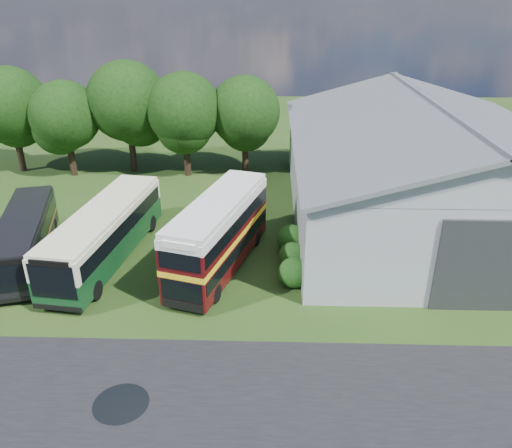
{
  "coord_description": "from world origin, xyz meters",
  "views": [
    {
      "loc": [
        4.26,
        -17.54,
        14.74
      ],
      "look_at": [
        3.47,
        8.0,
        2.73
      ],
      "focal_mm": 35.0,
      "sensor_mm": 36.0,
      "label": 1
    }
  ],
  "objects_px": {
    "bus_green_single": "(105,233)",
    "bus_maroon_double": "(219,235)",
    "storage_shed": "(426,159)",
    "bus_dark_single": "(25,237)"
  },
  "relations": [
    {
      "from": "bus_green_single",
      "to": "bus_maroon_double",
      "type": "height_order",
      "value": "bus_maroon_double"
    },
    {
      "from": "storage_shed",
      "to": "bus_maroon_double",
      "type": "bearing_deg",
      "value": -148.91
    },
    {
      "from": "storage_shed",
      "to": "bus_green_single",
      "type": "relative_size",
      "value": 2.05
    },
    {
      "from": "storage_shed",
      "to": "bus_green_single",
      "type": "height_order",
      "value": "storage_shed"
    },
    {
      "from": "bus_green_single",
      "to": "bus_maroon_double",
      "type": "xyz_separation_m",
      "value": [
        6.84,
        -0.79,
        0.4
      ]
    },
    {
      "from": "bus_maroon_double",
      "to": "bus_dark_single",
      "type": "bearing_deg",
      "value": -166.22
    },
    {
      "from": "storage_shed",
      "to": "bus_dark_single",
      "type": "distance_m",
      "value": 26.47
    },
    {
      "from": "storage_shed",
      "to": "bus_dark_single",
      "type": "height_order",
      "value": "storage_shed"
    },
    {
      "from": "storage_shed",
      "to": "bus_green_single",
      "type": "distance_m",
      "value": 21.89
    },
    {
      "from": "bus_maroon_double",
      "to": "bus_dark_single",
      "type": "distance_m",
      "value": 11.61
    }
  ]
}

